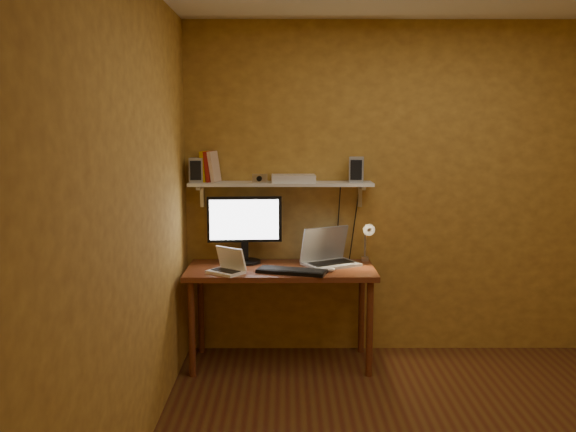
{
  "coord_description": "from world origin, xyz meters",
  "views": [
    {
      "loc": [
        -0.91,
        -3.17,
        1.8
      ],
      "look_at": [
        -0.9,
        1.18,
        1.16
      ],
      "focal_mm": 38.0,
      "sensor_mm": 36.0,
      "label": 1
    }
  ],
  "objects_px": {
    "desk_lamp": "(367,237)",
    "laptop": "(328,255)",
    "speaker_left": "(197,170)",
    "router": "(293,178)",
    "desk": "(281,279)",
    "monitor": "(245,226)",
    "mouse": "(328,269)",
    "keyboard": "(292,271)",
    "wall_shelf": "(281,184)",
    "netbook": "(228,266)",
    "speaker_right": "(357,169)",
    "shelf_camera": "(260,178)"
  },
  "relations": [
    {
      "from": "keyboard",
      "to": "speaker_left",
      "type": "relative_size",
      "value": 2.68
    },
    {
      "from": "netbook",
      "to": "desk_lamp",
      "type": "bearing_deg",
      "value": 52.07
    },
    {
      "from": "desk",
      "to": "keyboard",
      "type": "distance_m",
      "value": 0.21
    },
    {
      "from": "speaker_right",
      "to": "mouse",
      "type": "bearing_deg",
      "value": -116.03
    },
    {
      "from": "speaker_left",
      "to": "laptop",
      "type": "bearing_deg",
      "value": -1.24
    },
    {
      "from": "laptop",
      "to": "router",
      "type": "height_order",
      "value": "router"
    },
    {
      "from": "monitor",
      "to": "mouse",
      "type": "xyz_separation_m",
      "value": [
        0.62,
        -0.3,
        -0.27
      ]
    },
    {
      "from": "shelf_camera",
      "to": "router",
      "type": "bearing_deg",
      "value": 15.95
    },
    {
      "from": "desk",
      "to": "speaker_right",
      "type": "relative_size",
      "value": 7.26
    },
    {
      "from": "desk_lamp",
      "to": "speaker_right",
      "type": "distance_m",
      "value": 0.52
    },
    {
      "from": "monitor",
      "to": "shelf_camera",
      "type": "distance_m",
      "value": 0.39
    },
    {
      "from": "mouse",
      "to": "router",
      "type": "xyz_separation_m",
      "value": [
        -0.25,
        0.34,
        0.63
      ]
    },
    {
      "from": "keyboard",
      "to": "speaker_left",
      "type": "height_order",
      "value": "speaker_left"
    },
    {
      "from": "keyboard",
      "to": "speaker_left",
      "type": "distance_m",
      "value": 1.07
    },
    {
      "from": "laptop",
      "to": "wall_shelf",
      "type": "bearing_deg",
      "value": 139.52
    },
    {
      "from": "desk",
      "to": "laptop",
      "type": "distance_m",
      "value": 0.41
    },
    {
      "from": "monitor",
      "to": "netbook",
      "type": "height_order",
      "value": "monitor"
    },
    {
      "from": "mouse",
      "to": "monitor",
      "type": "bearing_deg",
      "value": 158.22
    },
    {
      "from": "keyboard",
      "to": "desk_lamp",
      "type": "distance_m",
      "value": 0.68
    },
    {
      "from": "keyboard",
      "to": "mouse",
      "type": "bearing_deg",
      "value": 23.79
    },
    {
      "from": "speaker_left",
      "to": "router",
      "type": "distance_m",
      "value": 0.74
    },
    {
      "from": "desk_lamp",
      "to": "keyboard",
      "type": "bearing_deg",
      "value": -153.34
    },
    {
      "from": "desk_lamp",
      "to": "speaker_left",
      "type": "xyz_separation_m",
      "value": [
        -1.3,
        0.06,
        0.51
      ]
    },
    {
      "from": "desk",
      "to": "monitor",
      "type": "height_order",
      "value": "monitor"
    },
    {
      "from": "desk",
      "to": "mouse",
      "type": "xyz_separation_m",
      "value": [
        0.34,
        -0.13,
        0.1
      ]
    },
    {
      "from": "wall_shelf",
      "to": "keyboard",
      "type": "distance_m",
      "value": 0.7
    },
    {
      "from": "desk_lamp",
      "to": "router",
      "type": "xyz_separation_m",
      "value": [
        -0.57,
        0.08,
        0.44
      ]
    },
    {
      "from": "mouse",
      "to": "shelf_camera",
      "type": "relative_size",
      "value": 0.9
    },
    {
      "from": "netbook",
      "to": "speaker_right",
      "type": "xyz_separation_m",
      "value": [
        0.96,
        0.35,
        0.67
      ]
    },
    {
      "from": "speaker_left",
      "to": "shelf_camera",
      "type": "relative_size",
      "value": 1.62
    },
    {
      "from": "wall_shelf",
      "to": "mouse",
      "type": "xyz_separation_m",
      "value": [
        0.34,
        -0.33,
        -0.59
      ]
    },
    {
      "from": "desk",
      "to": "netbook",
      "type": "xyz_separation_m",
      "value": [
        -0.38,
        -0.16,
        0.14
      ]
    },
    {
      "from": "mouse",
      "to": "shelf_camera",
      "type": "bearing_deg",
      "value": 156.25
    },
    {
      "from": "desk",
      "to": "monitor",
      "type": "relative_size",
      "value": 2.45
    },
    {
      "from": "speaker_left",
      "to": "wall_shelf",
      "type": "bearing_deg",
      "value": 3.26
    },
    {
      "from": "laptop",
      "to": "speaker_left",
      "type": "relative_size",
      "value": 2.56
    },
    {
      "from": "wall_shelf",
      "to": "desk_lamp",
      "type": "distance_m",
      "value": 0.77
    },
    {
      "from": "laptop",
      "to": "speaker_right",
      "type": "bearing_deg",
      "value": -8.81
    },
    {
      "from": "wall_shelf",
      "to": "netbook",
      "type": "distance_m",
      "value": 0.76
    },
    {
      "from": "monitor",
      "to": "speaker_right",
      "type": "relative_size",
      "value": 2.96
    },
    {
      "from": "monitor",
      "to": "shelf_camera",
      "type": "bearing_deg",
      "value": -20.34
    },
    {
      "from": "speaker_left",
      "to": "router",
      "type": "xyz_separation_m",
      "value": [
        0.73,
        0.01,
        -0.07
      ]
    },
    {
      "from": "monitor",
      "to": "laptop",
      "type": "height_order",
      "value": "monitor"
    },
    {
      "from": "mouse",
      "to": "router",
      "type": "distance_m",
      "value": 0.76
    },
    {
      "from": "desk_lamp",
      "to": "laptop",
      "type": "bearing_deg",
      "value": -178.35
    },
    {
      "from": "mouse",
      "to": "speaker_right",
      "type": "relative_size",
      "value": 0.54
    },
    {
      "from": "monitor",
      "to": "shelf_camera",
      "type": "relative_size",
      "value": 4.98
    },
    {
      "from": "mouse",
      "to": "speaker_left",
      "type": "bearing_deg",
      "value": 165.68
    },
    {
      "from": "router",
      "to": "wall_shelf",
      "type": "bearing_deg",
      "value": -174.42
    },
    {
      "from": "desk",
      "to": "speaker_left",
      "type": "relative_size",
      "value": 7.52
    }
  ]
}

